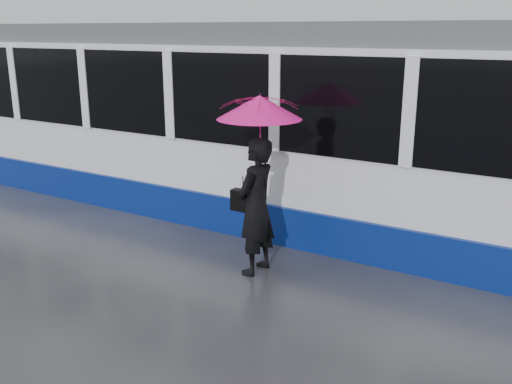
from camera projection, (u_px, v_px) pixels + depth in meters
The scene contains 6 objects.
ground at pixel (185, 260), 8.31m from camera, with size 90.00×90.00×0.00m, color #27272C.
rails at pixel (271, 214), 10.36m from camera, with size 34.00×1.51×0.02m.
tram at pixel (236, 122), 10.28m from camera, with size 26.00×2.56×3.35m.
woman at pixel (256, 207), 7.67m from camera, with size 0.69×0.45×1.89m, color black.
umbrella at pixel (259, 124), 7.34m from camera, with size 1.14×1.14×1.27m.
handbag at pixel (243, 201), 7.79m from camera, with size 0.34×0.15×0.47m.
Camera 1 is at (4.92, -6.04, 3.24)m, focal length 40.00 mm.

